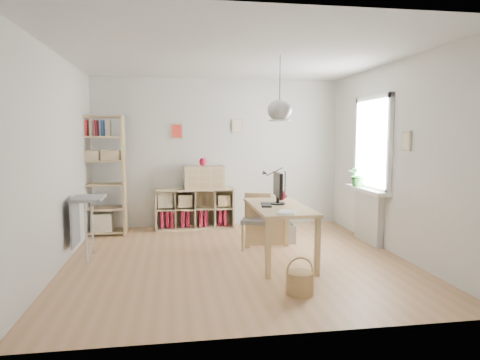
{
  "coord_description": "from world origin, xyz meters",
  "views": [
    {
      "loc": [
        -0.83,
        -5.61,
        1.68
      ],
      "look_at": [
        0.1,
        0.3,
        1.05
      ],
      "focal_mm": 32.0,
      "sensor_mm": 36.0,
      "label": 1
    }
  ],
  "objects": [
    {
      "name": "desk",
      "position": [
        0.55,
        -0.15,
        0.66
      ],
      "size": [
        0.7,
        1.5,
        0.75
      ],
      "color": "tan",
      "rests_on": "ground"
    },
    {
      "name": "keyboard",
      "position": [
        0.38,
        -0.13,
        0.76
      ],
      "size": [
        0.18,
        0.36,
        0.02
      ],
      "primitive_type": "cube",
      "rotation": [
        0.0,
        0.0,
        -0.16
      ],
      "color": "black",
      "rests_on": "desk"
    },
    {
      "name": "side_table",
      "position": [
        -2.04,
        0.35,
        0.67
      ],
      "size": [
        0.4,
        0.55,
        0.85
      ],
      "color": "#949497",
      "rests_on": "ground"
    },
    {
      "name": "tall_bookshelf",
      "position": [
        -2.04,
        1.8,
        1.09
      ],
      "size": [
        0.8,
        0.38,
        2.0
      ],
      "color": "tan",
      "rests_on": "ground"
    },
    {
      "name": "monitor",
      "position": [
        0.56,
        -0.05,
        0.99
      ],
      "size": [
        0.2,
        0.5,
        0.43
      ],
      "rotation": [
        0.0,
        0.0,
        -0.07
      ],
      "color": "black",
      "rests_on": "desk"
    },
    {
      "name": "chair",
      "position": [
        0.38,
        0.53,
        0.46
      ],
      "size": [
        0.51,
        0.51,
        0.81
      ],
      "rotation": [
        0.0,
        0.0,
        -0.34
      ],
      "color": "#949497",
      "rests_on": "ground"
    },
    {
      "name": "potted_plant",
      "position": [
        2.12,
        0.87,
        1.05
      ],
      "size": [
        0.4,
        0.37,
        0.38
      ],
      "primitive_type": "imported",
      "rotation": [
        0.0,
        0.0,
        0.24
      ],
      "color": "#2A702C",
      "rests_on": "windowsill"
    },
    {
      "name": "radiator",
      "position": [
        2.19,
        0.6,
        0.4
      ],
      "size": [
        0.1,
        0.8,
        0.8
      ],
      "primitive_type": "cube",
      "color": "silver",
      "rests_on": "ground"
    },
    {
      "name": "windowsill",
      "position": [
        2.14,
        0.6,
        0.83
      ],
      "size": [
        0.22,
        1.2,
        0.06
      ],
      "primitive_type": "cube",
      "color": "white",
      "rests_on": "radiator"
    },
    {
      "name": "storage_chest",
      "position": [
        0.79,
        0.92,
        0.19
      ],
      "size": [
        0.6,
        0.66,
        0.58
      ],
      "rotation": [
        0.0,
        0.0,
        -0.09
      ],
      "color": "beige",
      "rests_on": "ground"
    },
    {
      "name": "red_vase",
      "position": [
        -0.3,
        2.04,
        1.2
      ],
      "size": [
        0.13,
        0.13,
        0.16
      ],
      "primitive_type": "ellipsoid",
      "color": "#A60D26",
      "rests_on": "drawer_chest"
    },
    {
      "name": "window_unit",
      "position": [
        2.23,
        0.6,
        1.55
      ],
      "size": [
        0.07,
        1.16,
        1.46
      ],
      "color": "white",
      "rests_on": "ground"
    },
    {
      "name": "task_lamp",
      "position": [
        0.62,
        0.47,
        1.04
      ],
      "size": [
        0.4,
        0.15,
        0.42
      ],
      "color": "black",
      "rests_on": "desk"
    },
    {
      "name": "cube_shelf",
      "position": [
        -0.47,
        2.08,
        0.3
      ],
      "size": [
        1.4,
        0.38,
        0.72
      ],
      "color": "#CBB486",
      "rests_on": "ground"
    },
    {
      "name": "wicker_basket",
      "position": [
        0.48,
        -1.37,
        0.13
      ],
      "size": [
        0.29,
        0.29,
        0.4
      ],
      "rotation": [
        0.0,
        0.0,
        0.01
      ],
      "color": "olive",
      "rests_on": "ground"
    },
    {
      "name": "paper_tray",
      "position": [
        0.51,
        -0.73,
        0.76
      ],
      "size": [
        0.3,
        0.32,
        0.03
      ],
      "primitive_type": "cube",
      "rotation": [
        0.0,
        0.0,
        -0.43
      ],
      "color": "white",
      "rests_on": "desk"
    },
    {
      "name": "ground",
      "position": [
        0.0,
        0.0,
        0.0
      ],
      "size": [
        4.5,
        4.5,
        0.0
      ],
      "primitive_type": "plane",
      "color": "tan",
      "rests_on": "ground"
    },
    {
      "name": "yarn_ball",
      "position": [
        0.69,
        0.27,
        0.82
      ],
      "size": [
        0.15,
        0.15,
        0.15
      ],
      "primitive_type": "sphere",
      "color": "#550B11",
      "rests_on": "desk"
    },
    {
      "name": "drawer_chest",
      "position": [
        -0.28,
        2.04,
        0.92
      ],
      "size": [
        0.72,
        0.35,
        0.41
      ],
      "primitive_type": "cube",
      "rotation": [
        0.0,
        0.0,
        0.03
      ],
      "color": "#CBB486",
      "rests_on": "cube_shelf"
    },
    {
      "name": "room_shell",
      "position": [
        0.55,
        -0.15,
        2.0
      ],
      "size": [
        4.5,
        4.5,
        4.5
      ],
      "color": "silver",
      "rests_on": "ground"
    }
  ]
}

